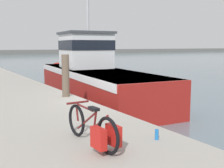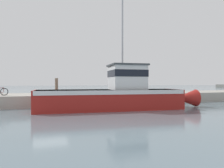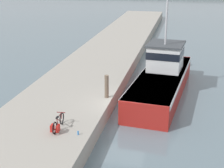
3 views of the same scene
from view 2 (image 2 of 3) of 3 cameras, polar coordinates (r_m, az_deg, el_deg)
The scene contains 4 objects.
ground_plane at distance 17.18m, azimuth -15.73°, elevation -6.32°, with size 320.00×320.00×0.00m, color slate.
dock_pier at distance 20.87m, azimuth -16.53°, elevation -3.84°, with size 5.83×80.00×0.96m, color #A39E93.
fishing_boat_main at distance 16.34m, azimuth 1.46°, elevation -2.57°, with size 3.92×12.81×10.51m.
mooring_post at distance 18.32m, azimuth -14.30°, elevation -0.70°, with size 0.25×0.25×1.41m, color brown.
Camera 2 is at (17.01, -1.31, 1.96)m, focal length 35.00 mm.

